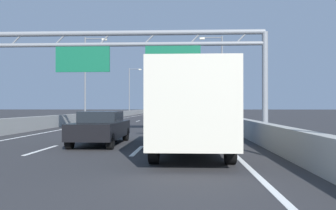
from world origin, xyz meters
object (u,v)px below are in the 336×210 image
Objects in this scene: yellow_car at (166,109)px; box_truck at (190,107)px; black_car at (101,127)px; sign_gantry at (127,55)px; streetlamp_right_far at (204,88)px; streetlamp_right_mid at (220,73)px; red_car at (184,111)px; streetlamp_left_mid at (87,74)px; blue_car at (185,111)px; streetlamp_left_far at (130,88)px.

box_truck is (7.41, -123.02, 0.88)m from yellow_car.
yellow_car is at bearing 91.70° from black_car.
sign_gantry is 49.53m from streetlamp_right_far.
streetlamp_right_mid is at bearing -90.00° from streetlamp_right_far.
streetlamp_right_mid is 2.06× the size of black_car.
red_car is (-4.07, 35.42, -4.64)m from streetlamp_right_mid.
streetlamp_left_mid and streetlamp_right_far have the same top height.
blue_car is at bearing 86.75° from black_car.
streetlamp_left_mid is 34.84m from streetlamp_right_far.
streetlamp_right_mid is at bearing 72.57° from black_car.
red_car is at bearing 86.33° from sign_gantry.
box_truck is at bearing -89.97° from blue_car.
streetlamp_right_far reaches higher than box_truck.
sign_gantry reaches higher than blue_car.
box_truck is at bearing -78.97° from streetlamp_left_far.
streetlamp_left_mid reaches higher than black_car.
box_truck is at bearing -66.49° from sign_gantry.
streetlamp_left_mid is 1.08× the size of box_truck.
yellow_car is 0.53× the size of box_truck.
streetlamp_left_mid is 1.00× the size of streetlamp_left_far.
red_car reaches higher than black_car.
streetlamp_left_far is 56.14m from black_car.
blue_car is 54.75m from yellow_car.
streetlamp_left_far and streetlamp_right_far have the same top height.
streetlamp_right_mid is 97.66m from yellow_car.
blue_car is 66.75m from black_car.
streetlamp_right_far is 66.54m from yellow_car.
streetlamp_right_mid reaches higher than box_truck.
streetlamp_right_far reaches higher than blue_car.
black_car is 0.98× the size of yellow_car.
streetlamp_left_far reaches higher than blue_car.
box_truck is (0.04, -68.77, 0.86)m from blue_car.
streetlamp_left_mid is at bearing 180.00° from streetlamp_right_mid.
box_truck is (3.75, -8.62, -3.21)m from sign_gantry.
sign_gantry is 60.40m from blue_car.
sign_gantry is at bearing -93.54° from blue_car.
streetlamp_right_far is 2.25× the size of red_car.
sign_gantry is at bearing -81.33° from streetlamp_left_far.
streetlamp_left_far is 16.48m from blue_car.
sign_gantry is 1.81× the size of streetlamp_left_far.
red_car is (7.06, -61.49, 0.01)m from yellow_car.
streetlamp_left_far reaches higher than black_car.
sign_gantry is 53.17m from red_car.
streetlamp_right_mid is 1.00× the size of streetlamp_left_far.
streetlamp_left_far reaches higher than box_truck.
sign_gantry is 19.02m from streetlamp_right_mid.
streetlamp_left_mid reaches higher than yellow_car.
yellow_car is at bearing 96.55° from red_car.
red_car is at bearing 90.33° from box_truck.
sign_gantry is 3.91× the size of blue_car.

